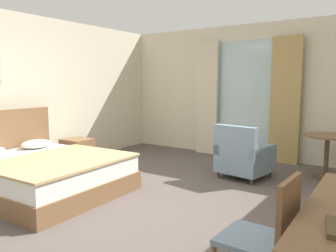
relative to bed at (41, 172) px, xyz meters
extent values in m
cube|color=#564C47|center=(1.52, 0.18, -0.32)|extent=(6.03, 7.70, 0.10)
cube|color=beige|center=(1.52, 3.77, 1.05)|extent=(5.63, 0.12, 2.64)
cube|color=silver|center=(1.49, 3.69, 0.89)|extent=(1.17, 0.02, 2.32)
cube|color=beige|center=(0.68, 3.59, 0.89)|extent=(0.48, 0.10, 2.34)
cube|color=tan|center=(2.30, 3.59, 0.89)|extent=(0.54, 0.10, 2.34)
cube|color=brown|center=(0.07, 0.00, -0.15)|extent=(2.05, 1.80, 0.25)
cube|color=white|center=(0.07, 0.00, 0.09)|extent=(1.99, 1.74, 0.23)
cube|color=brown|center=(-0.95, -0.03, 0.27)|extent=(0.12, 1.77, 1.09)
cube|color=tan|center=(0.40, 0.01, 0.22)|extent=(1.37, 1.76, 0.03)
ellipsoid|color=white|center=(-0.66, 0.40, 0.27)|extent=(0.40, 0.50, 0.13)
cube|color=brown|center=(-0.81, 1.35, -0.04)|extent=(0.51, 0.44, 0.47)
cube|color=brown|center=(-0.81, 1.12, 0.06)|extent=(0.43, 0.01, 0.11)
cube|color=brown|center=(3.57, 0.29, 0.08)|extent=(0.06, 0.06, 0.70)
cube|color=gray|center=(3.26, -0.62, 0.17)|extent=(0.47, 0.45, 0.04)
cube|color=brown|center=(3.47, -0.62, 0.41)|extent=(0.05, 0.41, 0.45)
cylinder|color=brown|center=(3.06, -0.41, -0.06)|extent=(0.04, 0.04, 0.42)
cube|color=gray|center=(2.06, 2.26, -0.04)|extent=(0.81, 0.83, 0.27)
cube|color=gray|center=(2.01, 1.96, 0.34)|extent=(0.71, 0.23, 0.48)
cube|color=gray|center=(2.36, 2.21, 0.18)|extent=(0.21, 0.74, 0.16)
cube|color=gray|center=(1.76, 2.31, 0.18)|extent=(0.21, 0.74, 0.16)
cylinder|color=#4C3D2D|center=(2.40, 2.52, -0.22)|extent=(0.04, 0.04, 0.10)
cylinder|color=#4C3D2D|center=(1.82, 2.61, -0.22)|extent=(0.04, 0.04, 0.10)
cylinder|color=#4C3D2D|center=(2.30, 1.92, -0.22)|extent=(0.04, 0.04, 0.10)
cylinder|color=#4C3D2D|center=(1.73, 2.01, -0.22)|extent=(0.04, 0.04, 0.10)
cylinder|color=brown|center=(3.14, 2.96, 0.40)|extent=(0.71, 0.71, 0.03)
cylinder|color=brown|center=(3.14, 2.96, 0.06)|extent=(0.07, 0.07, 0.66)
cylinder|color=brown|center=(3.14, 2.96, -0.26)|extent=(0.39, 0.39, 0.02)
camera|label=1|loc=(3.99, -2.74, 1.23)|focal=35.97mm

